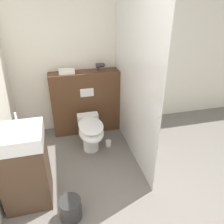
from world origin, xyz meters
TOP-DOWN VIEW (x-y plane):
  - wall_back at (0.00, 2.40)m, footprint 8.00×0.06m
  - partition_panel at (-0.15, 2.19)m, footprint 1.18×0.29m
  - shower_glass at (0.43, 1.45)m, footprint 0.04×1.84m
  - toilet at (-0.19, 1.54)m, footprint 0.37×0.68m
  - sink_vanity at (-1.05, 0.79)m, footprint 0.51×0.48m
  - hair_drier at (0.12, 2.20)m, footprint 0.16×0.07m
  - folded_towel at (-0.44, 2.18)m, footprint 0.25×0.14m
  - spare_toilet_roll at (0.10, 1.59)m, footprint 0.09×0.09m
  - waste_bin at (-0.60, 0.41)m, footprint 0.24×0.24m

SIDE VIEW (x-z plane):
  - spare_toilet_roll at x=0.10m, z-range 0.00..0.10m
  - waste_bin at x=-0.60m, z-range 0.00..0.25m
  - toilet at x=-0.19m, z-range 0.08..0.60m
  - sink_vanity at x=-1.05m, z-range -0.07..1.05m
  - partition_panel at x=-0.15m, z-range 0.00..1.10m
  - shower_glass at x=0.43m, z-range 0.00..2.20m
  - folded_towel at x=-0.44m, z-range 1.10..1.16m
  - hair_drier at x=0.12m, z-range 1.12..1.24m
  - wall_back at x=0.00m, z-range 0.00..2.50m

